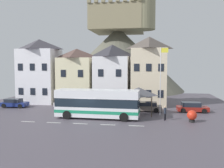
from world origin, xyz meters
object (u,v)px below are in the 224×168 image
townhouse_00 (40,71)px  parked_car_03 (146,107)px  parked_car_01 (192,107)px  pedestrian_01 (165,112)px  public_bench (150,108)px  flagpole (161,77)px  harbour_buoy (192,116)px  transit_bus (98,104)px  parked_car_00 (14,103)px  townhouse_02 (112,75)px  hilltop_castle (118,56)px  townhouse_01 (77,76)px  pedestrian_00 (129,109)px  parked_car_02 (69,103)px  townhouse_03 (149,71)px  bus_shelter (139,92)px

townhouse_00 → parked_car_03: 19.17m
parked_car_01 → pedestrian_01: 6.93m
public_bench → flagpole: bearing=-62.9°
harbour_buoy → transit_bus: bearing=178.0°
parked_car_00 → public_bench: 20.06m
townhouse_00 → parked_car_03: (17.80, -5.38, -4.65)m
townhouse_02 → hilltop_castle: hilltop_castle is taller
public_bench → flagpole: 5.25m
transit_bus → flagpole: size_ratio=1.17×
transit_bus → public_bench: 8.27m
transit_bus → harbour_buoy: (10.68, -0.37, -0.96)m
townhouse_01 → public_bench: size_ratio=6.39×
townhouse_00 → pedestrian_00: townhouse_00 is taller
townhouse_01 → parked_car_02: bearing=-89.7°
townhouse_03 → parked_car_02: bearing=-159.2°
townhouse_01 → parked_car_03: 13.11m
parked_car_02 → harbour_buoy: bearing=-21.2°
parked_car_00 → harbour_buoy: 25.41m
parked_car_03 → harbour_buoy: bearing=131.1°
flagpole → townhouse_02: bearing=132.9°
townhouse_00 → bus_shelter: townhouse_00 is taller
townhouse_01 → townhouse_02: bearing=0.6°
townhouse_01 → hilltop_castle: size_ratio=0.27×
bus_shelter → parked_car_03: bearing=68.3°
townhouse_00 → transit_bus: (12.33, -10.80, -3.59)m
parked_car_02 → pedestrian_01: pedestrian_01 is taller
townhouse_01 → townhouse_00: bearing=179.8°
townhouse_01 → transit_bus: 12.58m
hilltop_castle → parked_car_03: (7.84, -29.14, -8.05)m
bus_shelter → parked_car_02: bearing=162.8°
townhouse_02 → parked_car_03: (5.48, -5.41, -4.12)m
pedestrian_00 → harbour_buoy: size_ratio=1.16×
pedestrian_00 → flagpole: size_ratio=0.18×
townhouse_03 → hilltop_castle: (-8.15, 23.58, 3.34)m
bus_shelter → public_bench: (1.41, 2.18, -2.43)m
townhouse_00 → public_bench: (18.37, -5.29, -4.82)m
townhouse_02 → parked_car_03: townhouse_02 is taller
townhouse_03 → harbour_buoy: townhouse_03 is taller
transit_bus → parked_car_03: (5.48, 5.43, -1.07)m
pedestrian_00 → pedestrian_01: bearing=-22.2°
parked_car_03 → harbour_buoy: size_ratio=3.32×
bus_shelter → pedestrian_01: 4.93m
transit_bus → bus_shelter: bus_shelter is taller
transit_bus → parked_car_00: transit_bus is taller
bus_shelter → pedestrian_01: size_ratio=2.18×
public_bench → bus_shelter: bearing=-122.8°
pedestrian_01 → harbour_buoy: pedestrian_01 is taller
townhouse_02 → flagpole: bearing=-47.1°
parked_car_02 → pedestrian_01: 15.11m
bus_shelter → flagpole: (2.75, -0.45, 1.90)m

